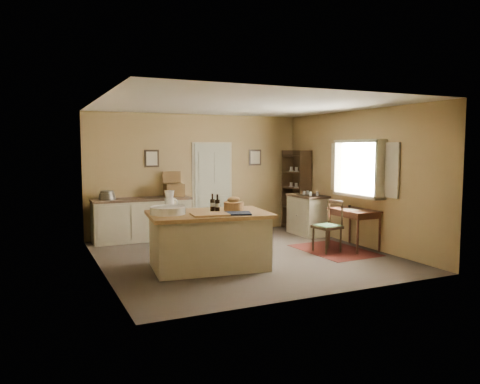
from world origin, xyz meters
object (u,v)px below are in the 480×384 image
at_px(work_island, 208,239).
at_px(shelving_unit, 298,190).
at_px(writing_desk, 354,214).
at_px(sideboard, 142,218).
at_px(desk_chair, 327,227).
at_px(right_cabinet, 307,214).

bearing_deg(work_island, shelving_unit, 44.22).
bearing_deg(work_island, writing_desk, 10.13).
relative_size(work_island, shelving_unit, 1.08).
height_order(work_island, sideboard, work_island).
height_order(sideboard, shelving_unit, shelving_unit).
xyz_separation_m(desk_chair, shelving_unit, (0.79, 2.34, 0.47)).
height_order(sideboard, desk_chair, sideboard).
height_order(work_island, shelving_unit, shelving_unit).
bearing_deg(sideboard, shelving_unit, -3.10).
relative_size(work_island, sideboard, 0.99).
bearing_deg(work_island, sideboard, 106.12).
bearing_deg(sideboard, desk_chair, -41.26).
relative_size(desk_chair, shelving_unit, 0.50).
distance_m(sideboard, shelving_unit, 3.73).
xyz_separation_m(writing_desk, shelving_unit, (0.15, 2.31, 0.27)).
bearing_deg(sideboard, right_cabinet, -13.85).
height_order(work_island, right_cabinet, work_island).
distance_m(desk_chair, shelving_unit, 2.52).
distance_m(writing_desk, shelving_unit, 2.33).
bearing_deg(desk_chair, shelving_unit, 64.16).
distance_m(writing_desk, right_cabinet, 1.65).
relative_size(sideboard, writing_desk, 2.12).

